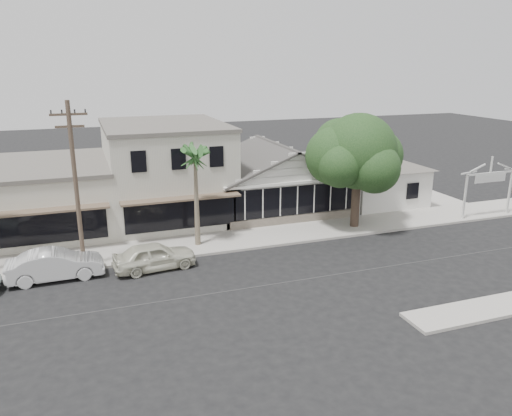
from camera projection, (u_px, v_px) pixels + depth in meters
name	position (u px, v px, depth m)	size (l,w,h in m)	color
ground	(274.00, 284.00, 25.20)	(140.00, 140.00, 0.00)	black
sidewalk_north	(102.00, 256.00, 28.71)	(90.00, 3.50, 0.15)	#9E9991
corner_shop	(275.00, 176.00, 37.35)	(10.40, 8.60, 5.10)	silver
side_cottage	(376.00, 184.00, 39.43)	(6.00, 6.00, 3.00)	silver
arch_sign	(490.00, 175.00, 35.03)	(4.12, 0.12, 3.95)	white
row_building_near	(166.00, 172.00, 35.53)	(8.00, 10.00, 6.50)	beige
row_building_midnear	(31.00, 199.00, 32.95)	(10.00, 10.00, 4.20)	beige
utility_pole	(76.00, 183.00, 25.66)	(1.80, 0.24, 9.00)	brown
car_0	(155.00, 256.00, 26.84)	(1.77, 4.41, 1.50)	beige
car_1	(55.00, 265.00, 25.59)	(1.66, 4.75, 1.57)	silver
shade_tree	(356.00, 153.00, 32.54)	(6.95, 6.28, 7.71)	#4B3A2D
palm_east	(195.00, 155.00, 28.78)	(3.00, 3.00, 6.61)	#726651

